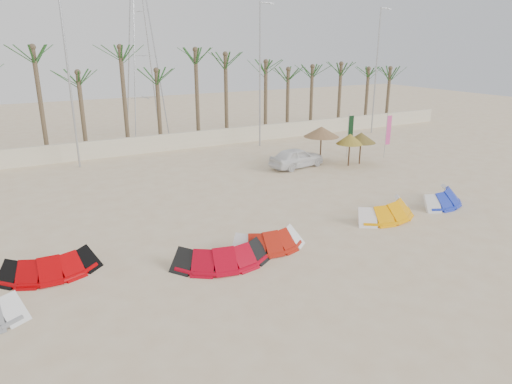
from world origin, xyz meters
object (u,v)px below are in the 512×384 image
parasol_left (321,132)px  kite_orange (382,208)px  kite_red_mid (218,252)px  parasol_right (361,138)px  kite_red_left (48,262)px  parasol_mid (350,139)px  car (297,158)px  kite_red_right (265,238)px  kite_blue (438,195)px

parasol_left → kite_orange: bearing=-108.9°
kite_red_mid → parasol_right: bearing=31.3°
kite_red_left → parasol_mid: parasol_mid is taller
kite_red_mid → kite_orange: same height
kite_orange → kite_red_mid: bearing=-175.8°
kite_red_mid → parasol_left: parasol_left is taller
kite_red_mid → kite_red_left: bearing=159.2°
parasol_left → parasol_mid: bearing=-37.2°
parasol_mid → car: bearing=157.8°
kite_red_left → kite_orange: size_ratio=0.89×
kite_orange → kite_red_left: bearing=174.0°
kite_red_left → kite_red_right: bearing=-13.3°
kite_red_left → kite_orange: (14.79, -1.55, 0.00)m
kite_blue → car: car is taller
kite_red_left → parasol_left: 19.79m
parasol_right → parasol_mid: bearing=-177.2°
kite_red_mid → kite_red_right: bearing=7.8°
parasol_left → parasol_mid: size_ratio=1.20×
kite_red_left → kite_red_right: size_ratio=1.06×
kite_red_left → parasol_right: (20.60, 6.79, 1.43)m
kite_blue → parasol_mid: size_ratio=1.59×
kite_orange → parasol_right: size_ratio=1.74×
kite_red_mid → parasol_left: (12.24, 10.11, 1.88)m
kite_red_left → kite_red_mid: same height
kite_red_right → car: car is taller
kite_orange → parasol_mid: 9.68m
parasol_mid → car: size_ratio=0.56×
parasol_left → car: size_ratio=0.67×
kite_red_right → parasol_left: (10.00, 9.81, 1.89)m
kite_red_left → kite_blue: (18.72, -1.53, -0.00)m
kite_red_mid → car: (10.42, 10.31, 0.25)m
kite_red_left → car: size_ratio=0.87×
parasol_right → kite_red_left: bearing=-161.8°
kite_red_mid → kite_blue: same height
kite_blue → parasol_left: (-0.68, 9.44, 1.89)m
kite_red_left → parasol_mid: bearing=19.0°
parasol_right → kite_red_mid: bearing=-148.7°
kite_red_right → parasol_right: parasol_right is taller
parasol_right → car: bearing=163.2°
kite_orange → kite_red_right: bearing=-177.0°
kite_red_right → parasol_mid: parasol_mid is taller
car → kite_blue: bearing=-173.8°
parasol_right → kite_orange: bearing=-124.8°
kite_blue → parasol_mid: parasol_mid is taller
parasol_mid → kite_blue: bearing=-95.9°
parasol_mid → car: (-3.36, 1.37, -1.19)m
kite_orange → parasol_left: parasol_left is taller
kite_orange → parasol_right: 10.26m
kite_red_right → kite_orange: bearing=3.0°
parasol_left → kite_blue: bearing=-85.9°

